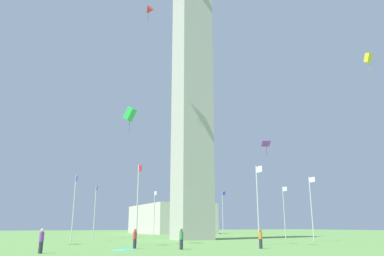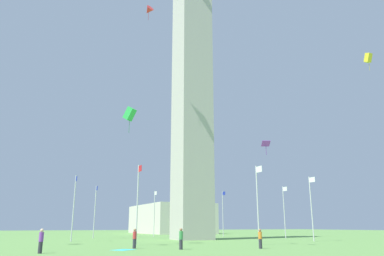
{
  "view_description": "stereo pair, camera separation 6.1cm",
  "coord_description": "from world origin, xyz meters",
  "views": [
    {
      "loc": [
        49.69,
        -23.03,
        1.9
      ],
      "look_at": [
        0.0,
        0.0,
        16.31
      ],
      "focal_mm": 34.86,
      "sensor_mm": 36.0,
      "label": 1
    },
    {
      "loc": [
        49.71,
        -22.97,
        1.9
      ],
      "look_at": [
        0.0,
        0.0,
        16.31
      ],
      "focal_mm": 34.86,
      "sensor_mm": 36.0,
      "label": 2
    }
  ],
  "objects": [
    {
      "name": "person_red_shirt",
      "position": [
        16.91,
        -13.34,
        0.83
      ],
      "size": [
        0.32,
        0.32,
        1.67
      ],
      "rotation": [
        0.0,
        0.0,
        2.0
      ],
      "color": "#2D2D38",
      "rests_on": "ground"
    },
    {
      "name": "flagpole_n",
      "position": [
        16.5,
        0.0,
        4.48
      ],
      "size": [
        1.12,
        0.14,
        8.17
      ],
      "color": "silver",
      "rests_on": "ground"
    },
    {
      "name": "kite_purple_diamond",
      "position": [
        19.76,
        -0.99,
        9.82
      ],
      "size": [
        0.99,
        1.04,
        1.38
      ],
      "color": "purple"
    },
    {
      "name": "flagpole_ne",
      "position": [
        11.68,
        11.62,
        4.48
      ],
      "size": [
        1.12,
        0.14,
        8.17
      ],
      "color": "silver",
      "rests_on": "ground"
    },
    {
      "name": "distant_building",
      "position": [
        -44.67,
        14.2,
        3.63
      ],
      "size": [
        26.17,
        15.0,
        7.25
      ],
      "color": "beige",
      "rests_on": "ground"
    },
    {
      "name": "person_orange_shirt",
      "position": [
        21.68,
        -3.51,
        0.82
      ],
      "size": [
        0.32,
        0.32,
        1.64
      ],
      "rotation": [
        0.0,
        0.0,
        3.48
      ],
      "color": "#2D2D38",
      "rests_on": "ground"
    },
    {
      "name": "flagpole_sw",
      "position": [
        -11.57,
        -11.62,
        4.48
      ],
      "size": [
        1.12,
        0.14,
        8.17
      ],
      "color": "silver",
      "rests_on": "ground"
    },
    {
      "name": "flagpole_nw",
      "position": [
        11.68,
        -11.62,
        4.48
      ],
      "size": [
        1.12,
        0.14,
        8.17
      ],
      "color": "silver",
      "rests_on": "ground"
    },
    {
      "name": "kite_green_box",
      "position": [
        11.84,
        -12.91,
        13.63
      ],
      "size": [
        1.55,
        1.41,
        2.91
      ],
      "color": "green"
    },
    {
      "name": "flagpole_w",
      "position": [
        0.06,
        -16.44,
        4.48
      ],
      "size": [
        1.12,
        0.14,
        8.17
      ],
      "color": "silver",
      "rests_on": "ground"
    },
    {
      "name": "picnic_blanket_near_first_person",
      "position": [
        18.49,
        -14.69,
        0.01
      ],
      "size": [
        2.19,
        2.28,
        0.01
      ],
      "primitive_type": "cube",
      "rotation": [
        0.0,
        0.0,
        2.19
      ],
      "color": "#33C6D1",
      "rests_on": "ground"
    },
    {
      "name": "ground_plane",
      "position": [
        0.0,
        0.0,
        0.0
      ],
      "size": [
        260.0,
        260.0,
        0.0
      ],
      "primitive_type": "plane",
      "color": "#609347"
    },
    {
      "name": "person_purple_shirt",
      "position": [
        19.95,
        -21.13,
        0.85
      ],
      "size": [
        0.32,
        0.32,
        1.71
      ],
      "rotation": [
        0.0,
        0.0,
        2.17
      ],
      "color": "#2D2D38",
      "rests_on": "ground"
    },
    {
      "name": "flagpole_se",
      "position": [
        -11.57,
        11.62,
        4.48
      ],
      "size": [
        1.12,
        0.14,
        8.17
      ],
      "color": "silver",
      "rests_on": "ground"
    },
    {
      "name": "kite_red_delta",
      "position": [
        4.91,
        -9.03,
        31.29
      ],
      "size": [
        1.69,
        1.5,
        2.23
      ],
      "color": "red"
    },
    {
      "name": "flagpole_e",
      "position": [
        0.06,
        16.44,
        4.48
      ],
      "size": [
        1.12,
        0.14,
        8.17
      ],
      "color": "silver",
      "rests_on": "ground"
    },
    {
      "name": "person_green_shirt",
      "position": [
        19.98,
        -10.25,
        0.85
      ],
      "size": [
        0.32,
        0.32,
        1.71
      ],
      "rotation": [
        0.0,
        0.0,
        2.91
      ],
      "color": "#2D2D38",
      "rests_on": "ground"
    },
    {
      "name": "kite_yellow_box",
      "position": [
        19.25,
        16.11,
        22.84
      ],
      "size": [
        1.01,
        0.67,
        2.47
      ],
      "color": "yellow"
    },
    {
      "name": "obelisk_monument",
      "position": [
        0.0,
        0.0,
        22.34
      ],
      "size": [
        4.91,
        4.91,
        44.67
      ],
      "color": "#B7B2A8",
      "rests_on": "ground"
    },
    {
      "name": "flagpole_s",
      "position": [
        -16.38,
        0.0,
        4.48
      ],
      "size": [
        1.12,
        0.14,
        8.17
      ],
      "color": "silver",
      "rests_on": "ground"
    }
  ]
}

